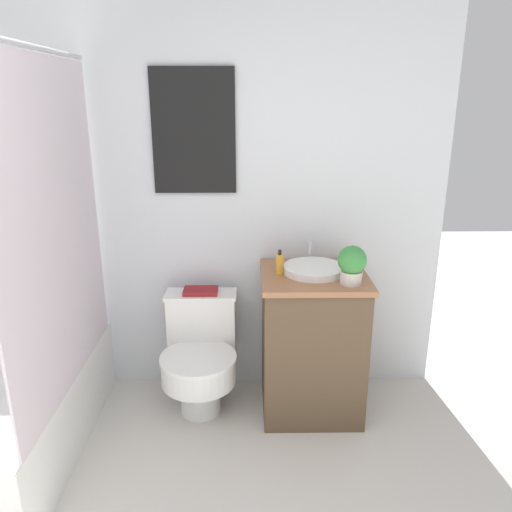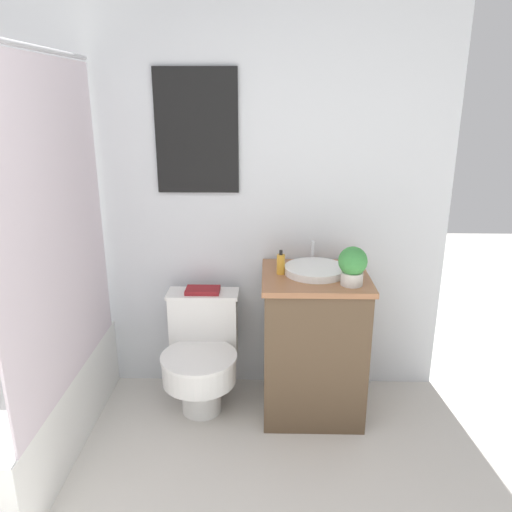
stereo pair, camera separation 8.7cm
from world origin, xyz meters
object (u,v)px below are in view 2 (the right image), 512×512
at_px(potted_plant, 353,265).
at_px(soap_bottle, 281,264).
at_px(sink, 315,270).
at_px(toilet, 202,353).
at_px(book_on_tank, 203,290).

bearing_deg(potted_plant, soap_bottle, 156.40).
bearing_deg(sink, toilet, -179.06).
relative_size(toilet, potted_plant, 3.28).
distance_m(potted_plant, book_on_tank, 0.91).
bearing_deg(sink, soap_bottle, -176.19).
xyz_separation_m(sink, book_on_tank, (-0.65, 0.13, -0.18)).
bearing_deg(sink, potted_plant, -44.70).
bearing_deg(book_on_tank, sink, -11.48).
bearing_deg(toilet, soap_bottle, -0.27).
bearing_deg(toilet, book_on_tank, 90.00).
relative_size(sink, soap_bottle, 2.77).
height_order(sink, soap_bottle, soap_bottle).
xyz_separation_m(toilet, sink, (0.65, 0.01, 0.52)).
distance_m(toilet, sink, 0.83).
relative_size(toilet, soap_bottle, 4.95).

